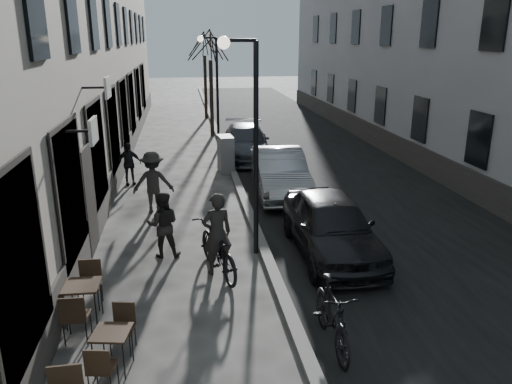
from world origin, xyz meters
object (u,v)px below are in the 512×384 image
object	(u,v)px
bistro_set_b	(113,346)
car_mid	(280,172)
pedestrian_near	(163,225)
car_far	(245,142)
tree_near	(210,44)
bistro_set_c	(83,299)
bicycle	(217,249)
streetlamp_far	(213,80)
pedestrian_mid	(153,182)
streetlamp_near	(249,125)
moped	(332,316)
car_near	(331,225)
tree_far	(204,43)
utility_cabinet	(226,154)
pedestrian_far	(129,164)

from	to	relation	value
bistro_set_b	car_mid	world-z (taller)	car_mid
pedestrian_near	car_far	world-z (taller)	pedestrian_near
pedestrian_near	tree_near	bearing A→B (deg)	-95.04
bistro_set_c	pedestrian_near	xyz separation A→B (m)	(1.38, 2.76, 0.33)
bicycle	car_far	bearing A→B (deg)	-115.87
bistro_set_c	bicycle	xyz separation A→B (m)	(2.59, 1.67, 0.10)
streetlamp_far	tree_near	xyz separation A→B (m)	(0.07, 3.00, 1.50)
tree_near	pedestrian_mid	bearing A→B (deg)	-102.10
bicycle	car_mid	world-z (taller)	car_mid
pedestrian_mid	streetlamp_near	bearing A→B (deg)	124.93
bicycle	moped	xyz separation A→B (m)	(1.71, -3.07, 0.01)
streetlamp_far	car_far	world-z (taller)	streetlamp_far
pedestrian_mid	moped	bearing A→B (deg)	113.39
car_far	moped	bearing A→B (deg)	-86.61
bistro_set_b	car_near	world-z (taller)	car_near
pedestrian_mid	car_far	distance (m)	7.35
streetlamp_far	tree_near	distance (m)	3.36
pedestrian_near	moped	distance (m)	5.08
bistro_set_c	car_far	bearing A→B (deg)	71.54
tree_near	car_far	bearing A→B (deg)	-78.07
streetlamp_far	bicycle	world-z (taller)	streetlamp_far
tree_far	bicycle	size ratio (longest dim) A/B	2.61
utility_cabinet	moped	size ratio (longest dim) A/B	0.72
bistro_set_b	pedestrian_mid	size ratio (longest dim) A/B	0.77
pedestrian_mid	car_mid	bearing A→B (deg)	-163.86
streetlamp_near	car_mid	xyz separation A→B (m)	(1.65, 4.61, -2.42)
tree_far	bicycle	bearing A→B (deg)	-92.36
bistro_set_b	utility_cabinet	size ratio (longest dim) A/B	1.01
bistro_set_c	car_far	xyz separation A→B (m)	(4.60, 12.40, 0.23)
bicycle	utility_cabinet	bearing A→B (deg)	-111.66
moped	utility_cabinet	bearing A→B (deg)	94.22
streetlamp_near	bistro_set_b	xyz separation A→B (m)	(-2.72, -4.10, -2.74)
tree_near	tree_far	bearing A→B (deg)	90.00
streetlamp_far	car_mid	xyz separation A→B (m)	(1.65, -7.39, -2.42)
bistro_set_c	car_near	distance (m)	5.84
tree_far	bistro_set_b	xyz separation A→B (m)	(-2.79, -25.10, -4.24)
pedestrian_far	car_near	bearing A→B (deg)	-66.80
streetlamp_far	car_mid	distance (m)	7.95
bistro_set_b	pedestrian_mid	distance (m)	7.51
utility_cabinet	car_mid	world-z (taller)	car_mid
tree_near	pedestrian_near	bearing A→B (deg)	-98.10
streetlamp_near	pedestrian_mid	size ratio (longest dim) A/B	2.73
tree_far	pedestrian_mid	size ratio (longest dim) A/B	3.05
streetlamp_near	utility_cabinet	bearing A→B (deg)	89.03
bistro_set_b	bicycle	size ratio (longest dim) A/B	0.66
pedestrian_far	bicycle	bearing A→B (deg)	-85.78
bistro_set_c	moped	size ratio (longest dim) A/B	0.80
car_far	utility_cabinet	bearing A→B (deg)	-111.72
utility_cabinet	car_mid	distance (m)	3.44
streetlamp_far	pedestrian_near	xyz separation A→B (m)	(-2.04, -11.85, -2.36)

